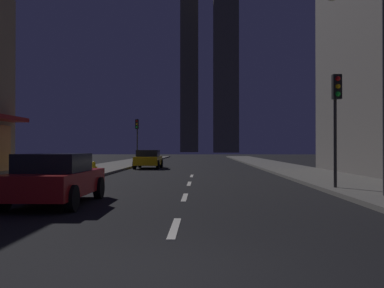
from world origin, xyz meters
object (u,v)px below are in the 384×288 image
car_parked_near (56,178)px  street_lamp_right (358,36)px  fire_hydrant_far_left (94,167)px  traffic_light_near_right (336,105)px  car_parked_far (148,159)px  traffic_light_far_left (137,131)px

car_parked_near → street_lamp_right: street_lamp_right is taller
car_parked_near → street_lamp_right: 10.04m
fire_hydrant_far_left → traffic_light_near_right: (11.40, -9.51, 2.74)m
car_parked_near → car_parked_far: (0.00, 21.01, 0.00)m
car_parked_far → traffic_light_far_left: (-1.90, 6.58, 2.45)m
traffic_light_far_left → traffic_light_near_right: bearing=-65.3°
street_lamp_right → car_parked_near: bearing=-172.5°
car_parked_far → fire_hydrant_far_left: 8.16m
fire_hydrant_far_left → traffic_light_far_left: (0.40, 14.41, 2.74)m
car_parked_near → fire_hydrant_far_left: bearing=99.9°
traffic_light_near_right → traffic_light_far_left: same height
fire_hydrant_far_left → traffic_light_near_right: bearing=-39.8°
car_parked_far → traffic_light_near_right: size_ratio=1.01×
car_parked_far → fire_hydrant_far_left: car_parked_far is taller
car_parked_near → car_parked_far: size_ratio=1.00×
fire_hydrant_far_left → traffic_light_near_right: 15.10m
traffic_light_far_left → fire_hydrant_far_left: bearing=-91.6°
traffic_light_far_left → street_lamp_right: size_ratio=0.64×
traffic_light_near_right → street_lamp_right: street_lamp_right is taller
car_parked_far → traffic_light_far_left: size_ratio=1.01×
traffic_light_near_right → street_lamp_right: (-0.12, -2.50, 1.87)m
car_parked_near → traffic_light_near_right: 10.12m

